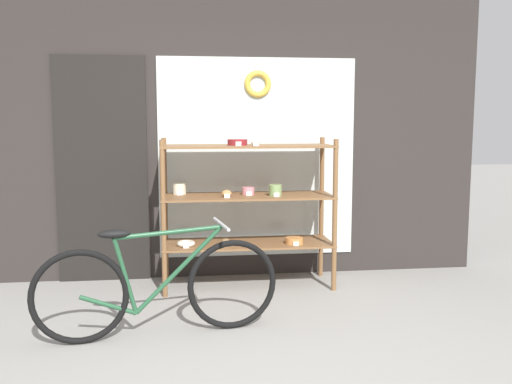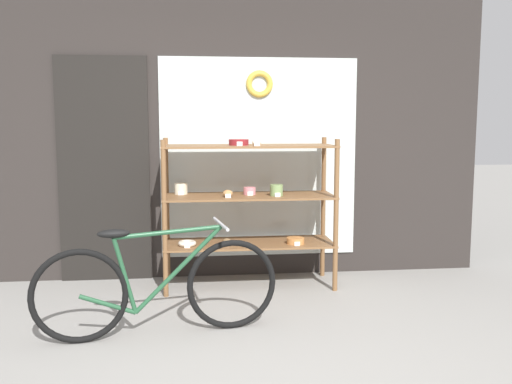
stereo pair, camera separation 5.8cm
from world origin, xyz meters
name	(u,v)px [view 1 (the left image)]	position (x,y,z in m)	size (l,w,h in m)	color
ground_plane	(275,381)	(0.00, 0.00, 0.00)	(30.00, 30.00, 0.00)	gray
storefront_facade	(232,103)	(-0.04, 2.35, 1.67)	(4.78, 0.13, 3.44)	#2D2826
display_case	(246,199)	(0.05, 1.94, 0.81)	(1.54, 0.54, 1.35)	brown
bicycle	(158,287)	(-0.70, 0.80, 0.36)	(1.71, 0.46, 0.79)	black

